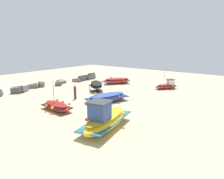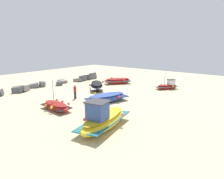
{
  "view_description": "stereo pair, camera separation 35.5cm",
  "coord_description": "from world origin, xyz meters",
  "views": [
    {
      "loc": [
        -17.07,
        -14.99,
        6.14
      ],
      "look_at": [
        0.69,
        -1.28,
        0.9
      ],
      "focal_mm": 30.95,
      "sensor_mm": 36.0,
      "label": 1
    },
    {
      "loc": [
        -16.85,
        -15.27,
        6.14
      ],
      "look_at": [
        0.69,
        -1.28,
        0.9
      ],
      "focal_mm": 30.95,
      "sensor_mm": 36.0,
      "label": 2
    }
  ],
  "objects": [
    {
      "name": "ground_plane",
      "position": [
        0.0,
        0.0,
        0.0
      ],
      "size": [
        53.55,
        53.55,
        0.0
      ],
      "primitive_type": "plane",
      "color": "#C6B289"
    },
    {
      "name": "fishing_boat_5",
      "position": [
        -6.73,
        -6.35,
        0.72
      ],
      "size": [
        5.62,
        2.94,
        2.38
      ],
      "rotation": [
        0.0,
        0.0,
        3.32
      ],
      "color": "gold",
      "rests_on": "ground_plane"
    },
    {
      "name": "fishing_boat_3",
      "position": [
        -6.43,
        -0.1,
        0.4
      ],
      "size": [
        1.86,
        3.65,
        2.92
      ],
      "rotation": [
        0.0,
        0.0,
        4.66
      ],
      "color": "maroon",
      "rests_on": "ground_plane"
    },
    {
      "name": "person_walking",
      "position": [
        -2.66,
        1.5,
        0.96
      ],
      "size": [
        0.32,
        0.32,
        1.66
      ],
      "rotation": [
        0.0,
        0.0,
        1.39
      ],
      "color": "#2D2D38",
      "rests_on": "ground_plane"
    },
    {
      "name": "fishing_boat_2",
      "position": [
        -1.27,
        -2.12,
        0.48
      ],
      "size": [
        5.19,
        3.28,
        0.94
      ],
      "rotation": [
        0.0,
        0.0,
        5.98
      ],
      "color": "#2D4C9E",
      "rests_on": "ground_plane"
    },
    {
      "name": "breakwater_rocks",
      "position": [
        0.59,
        9.68,
        0.39
      ],
      "size": [
        17.91,
        2.96,
        1.34
      ],
      "color": "slate",
      "rests_on": "ground_plane"
    },
    {
      "name": "fishing_boat_4",
      "position": [
        8.84,
        -4.82,
        0.46
      ],
      "size": [
        3.32,
        2.78,
        2.68
      ],
      "rotation": [
        0.0,
        0.0,
        5.67
      ],
      "color": "maroon",
      "rests_on": "ground_plane"
    },
    {
      "name": "fishing_boat_1",
      "position": [
        2.26,
        2.7,
        0.57
      ],
      "size": [
        4.37,
        4.45,
        1.11
      ],
      "rotation": [
        0.0,
        0.0,
        3.95
      ],
      "color": "black",
      "rests_on": "ground_plane"
    },
    {
      "name": "fishing_boat_0",
      "position": [
        7.43,
        2.93,
        0.49
      ],
      "size": [
        4.38,
        3.83,
        1.04
      ],
      "rotation": [
        0.0,
        0.0,
        5.64
      ],
      "color": "maroon",
      "rests_on": "ground_plane"
    }
  ]
}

